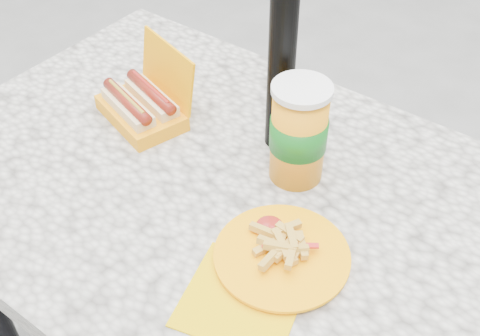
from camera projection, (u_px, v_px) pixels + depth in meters
The scene contains 4 objects.
picnic_table at pixel (229, 226), 1.16m from camera, with size 1.20×0.80×0.75m.
hotdog_box at pixel (143, 105), 1.22m from camera, with size 0.21×0.19×0.15m.
fries_plate at pixel (278, 257), 0.95m from camera, with size 0.22×0.31×0.04m.
soda_cup at pixel (299, 133), 1.05m from camera, with size 0.10×0.10×0.19m.
Camera 1 is at (0.49, -0.62, 1.51)m, focal length 45.00 mm.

